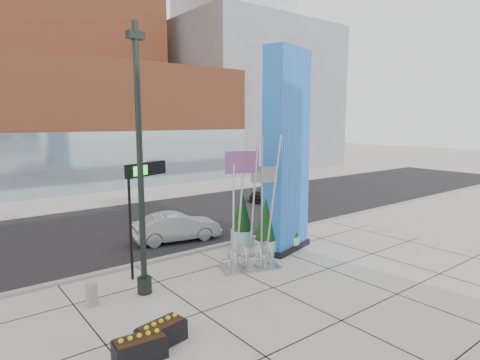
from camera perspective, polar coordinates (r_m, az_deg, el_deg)
ground at (r=14.92m, az=-0.90°, el=-14.81°), size 160.00×160.00×0.00m
street_asphalt at (r=23.27m, az=-15.96°, el=-6.52°), size 80.00×12.00×0.02m
curb_edge at (r=18.04m, az=-8.68°, el=-10.50°), size 80.00×0.30×0.12m
tower_podium at (r=39.07m, az=-24.37°, el=7.13°), size 34.00×10.00×11.00m
tower_glass_front at (r=34.59m, az=-22.18°, el=2.19°), size 34.00×0.60×5.00m
building_grey_parking at (r=55.02m, az=0.73°, el=11.68°), size 20.00×18.00×18.00m
blue_pylon at (r=18.08m, az=6.62°, el=3.52°), size 2.93×1.89×9.01m
lamp_post at (r=13.68m, az=-13.90°, el=-1.09°), size 0.59×0.49×8.99m
public_art_sculpture at (r=16.15m, az=1.46°, el=-7.67°), size 2.62×1.88×5.37m
concrete_bollard at (r=14.21m, az=-20.37°, el=-14.97°), size 0.38×0.38×0.74m
overhead_street_sign at (r=15.30m, az=-13.01°, el=0.02°), size 1.95×0.93×4.31m
round_planter_east at (r=18.73m, az=7.11°, el=-6.56°), size 0.90×0.90×2.24m
round_planter_mid at (r=19.08m, az=0.28°, el=-5.55°), size 1.08×1.08×2.70m
round_planter_west at (r=17.71m, az=3.72°, el=-6.79°), size 1.05×1.05×2.62m
box_planter_north at (r=11.55m, az=-11.11°, el=-20.52°), size 1.39×0.87×0.71m
box_planter_south at (r=11.04m, az=-14.07°, el=-22.12°), size 1.33×0.76×0.70m
car_silver_mid at (r=20.07m, az=-8.99°, el=-6.65°), size 4.45×2.31×1.40m
car_dark_east at (r=29.92m, az=5.19°, el=-1.70°), size 4.48×1.97×1.28m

